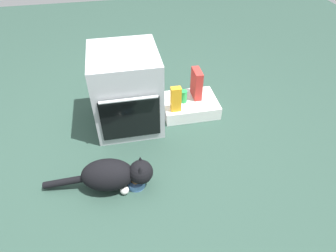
# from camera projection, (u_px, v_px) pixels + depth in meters

# --- Properties ---
(ground) EXTENTS (8.00, 8.00, 0.00)m
(ground) POSITION_uv_depth(u_px,v_px,m) (130.00, 153.00, 2.40)
(ground) COLOR #284238
(oven) EXTENTS (0.56, 0.64, 0.70)m
(oven) POSITION_uv_depth(u_px,v_px,m) (126.00, 90.00, 2.49)
(oven) COLOR #B7BABF
(oven) RESTS_ON ground
(pantry_cabinet) EXTENTS (0.52, 0.39, 0.12)m
(pantry_cabinet) POSITION_uv_depth(u_px,v_px,m) (189.00, 105.00, 2.79)
(pantry_cabinet) COLOR white
(pantry_cabinet) RESTS_ON ground
(food_bowl) EXTENTS (0.13, 0.13, 0.08)m
(food_bowl) POSITION_uv_depth(u_px,v_px,m) (136.00, 182.00, 2.12)
(food_bowl) COLOR #4C7AB7
(food_bowl) RESTS_ON ground
(cat) EXTENTS (0.80, 0.29, 0.25)m
(cat) POSITION_uv_depth(u_px,v_px,m) (114.00, 174.00, 2.05)
(cat) COLOR black
(cat) RESTS_ON ground
(juice_carton) EXTENTS (0.09, 0.06, 0.24)m
(juice_carton) POSITION_uv_depth(u_px,v_px,m) (176.00, 99.00, 2.56)
(juice_carton) COLOR orange
(juice_carton) RESTS_ON pantry_cabinet
(soda_can) EXTENTS (0.07, 0.07, 0.12)m
(soda_can) POSITION_uv_depth(u_px,v_px,m) (184.00, 96.00, 2.70)
(soda_can) COLOR green
(soda_can) RESTS_ON pantry_cabinet
(cereal_box) EXTENTS (0.07, 0.18, 0.28)m
(cereal_box) POSITION_uv_depth(u_px,v_px,m) (197.00, 84.00, 2.71)
(cereal_box) COLOR #B72D28
(cereal_box) RESTS_ON pantry_cabinet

